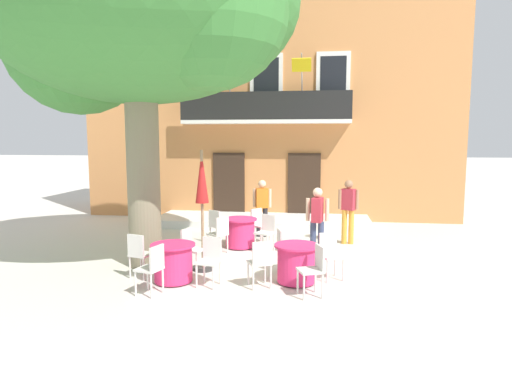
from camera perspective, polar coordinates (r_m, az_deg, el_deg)
ground_plane at (r=10.37m, az=3.21°, el=-8.64°), size 120.00×120.00×0.00m
building_facade at (r=17.06m, az=2.13°, el=10.15°), size 13.00×5.09×7.50m
entrance_step_platform at (r=14.29m, az=0.84°, el=-3.80°), size 6.85×2.04×0.25m
plane_tree at (r=10.17m, az=-15.42°, el=21.37°), size 6.84×6.01×7.51m
cafe_table_near_tree at (r=11.31m, az=-2.07°, el=-5.27°), size 0.86×0.86×0.76m
cafe_chair_near_tree_0 at (r=11.85m, az=0.38°, el=-4.04°), size 0.56×0.56×0.91m
cafe_chair_near_tree_1 at (r=11.73m, az=-5.06°, el=-4.17°), size 0.55×0.55×0.91m
cafe_chair_near_tree_2 at (r=10.75m, az=-4.75°, el=-5.20°), size 0.56×0.56×0.91m
cafe_chair_near_tree_3 at (r=10.93m, az=1.36°, el=-4.97°), size 0.54×0.54×0.91m
cafe_table_middle at (r=8.63m, az=5.26°, el=-9.17°), size 0.86×0.86×0.76m
cafe_chair_middle_0 at (r=8.96m, az=9.57°, el=-7.72°), size 0.53×0.53×0.91m
cafe_chair_middle_1 at (r=9.28m, az=3.70°, el=-7.13°), size 0.50×0.50×0.91m
cafe_chair_middle_2 at (r=8.28m, az=0.60°, el=-8.85°), size 0.53×0.53×0.91m
cafe_chair_middle_3 at (r=7.94m, az=7.54°, el=-9.60°), size 0.52×0.52×0.91m
cafe_table_front at (r=8.79m, az=-10.68°, el=-8.96°), size 0.86×0.86×0.76m
cafe_chair_front_0 at (r=8.13m, az=-13.29°, el=-9.34°), size 0.49×0.49×0.91m
cafe_chair_front_1 at (r=8.49m, az=-5.98°, el=-8.49°), size 0.47×0.47×0.91m
cafe_chair_front_2 at (r=9.40m, az=-8.46°, el=-7.01°), size 0.50×0.50×0.91m
cafe_chair_front_3 at (r=9.14m, az=-14.88°, el=-7.58°), size 0.50×0.50×0.91m
cafe_umbrella at (r=9.24m, az=-7.00°, el=-0.06°), size 0.44×0.44×2.55m
ground_planter_left at (r=15.26m, az=-13.35°, el=-2.33°), size 0.43×0.43×0.68m
pedestrian_near_entrance at (r=11.87m, az=11.86°, el=-2.03°), size 0.53×0.35×1.70m
pedestrian_mid_plaza at (r=12.49m, az=0.79°, el=-1.68°), size 0.53×0.31×1.62m
pedestrian_by_tree at (r=10.25m, az=7.94°, el=-3.48°), size 0.53×0.38×1.67m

